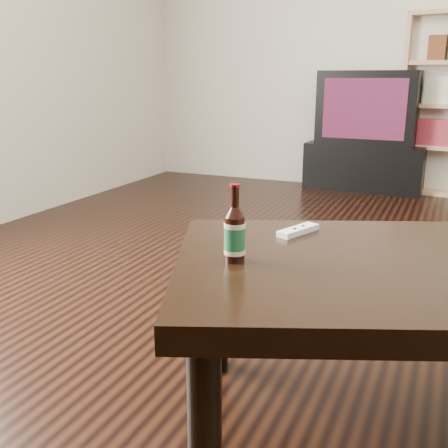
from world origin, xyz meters
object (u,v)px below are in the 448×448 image
at_px(tv_stand, 365,166).
at_px(coffee_table, 430,285).
at_px(remote, 298,230).
at_px(beer_bottle, 235,234).
at_px(tv, 370,107).

relative_size(tv_stand, coffee_table, 0.65).
bearing_deg(tv_stand, remote, -82.87).
distance_m(beer_bottle, remote, 0.32).
xyz_separation_m(tv_stand, tv, (-0.00, -0.00, 0.50)).
distance_m(coffee_table, remote, 0.41).
distance_m(tv_stand, remote, 3.23).
bearing_deg(tv, coffee_table, -76.45).
height_order(tv_stand, remote, remote).
bearing_deg(tv_stand, coffee_table, -76.45).
relative_size(tv_stand, beer_bottle, 4.92).
height_order(tv_stand, beer_bottle, beer_bottle).
height_order(coffee_table, beer_bottle, beer_bottle).
bearing_deg(coffee_table, tv, 101.76).
xyz_separation_m(beer_bottle, remote, (0.08, 0.31, -0.06)).
xyz_separation_m(tv_stand, remote, (0.30, -3.21, 0.31)).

